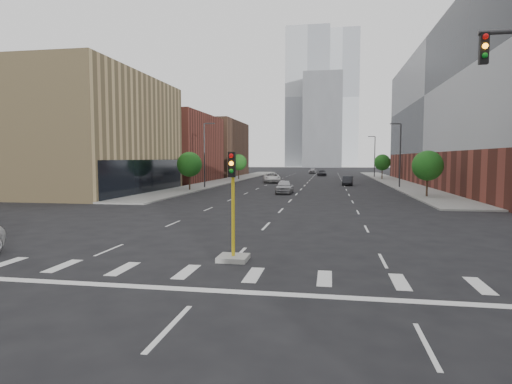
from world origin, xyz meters
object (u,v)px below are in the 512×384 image
(car_mid_right, at_px, (348,181))
(car_far_left, at_px, (272,178))
(car_deep_right, at_px, (322,173))
(median_traffic_signal, at_px, (233,237))
(car_distant, at_px, (313,171))
(car_near_left, at_px, (285,187))

(car_mid_right, xyz_separation_m, car_far_left, (-12.62, 5.40, 0.14))
(car_deep_right, bearing_deg, median_traffic_signal, -96.91)
(median_traffic_signal, height_order, car_distant, median_traffic_signal)
(car_mid_right, xyz_separation_m, car_deep_right, (-4.69, 35.46, -0.01))
(car_deep_right, distance_m, car_distant, 16.40)
(median_traffic_signal, xyz_separation_m, car_mid_right, (6.56, 51.00, -0.26))
(car_mid_right, distance_m, car_far_left, 13.73)
(median_traffic_signal, height_order, car_mid_right, median_traffic_signal)
(car_distant, bearing_deg, car_far_left, -93.41)
(car_distant, bearing_deg, car_mid_right, -78.81)
(car_near_left, distance_m, car_mid_right, 18.81)
(car_far_left, bearing_deg, car_near_left, -88.24)
(car_near_left, height_order, car_distant, car_near_left)
(car_mid_right, relative_size, car_distant, 0.94)
(car_mid_right, height_order, car_far_left, car_far_left)
(car_far_left, distance_m, car_distant, 46.50)
(car_near_left, relative_size, car_mid_right, 1.11)
(median_traffic_signal, distance_m, car_mid_right, 51.42)
(median_traffic_signal, xyz_separation_m, car_deep_right, (1.87, 86.46, -0.27))
(median_traffic_signal, bearing_deg, car_distant, 90.52)
(car_deep_right, height_order, car_distant, car_distant)
(car_near_left, xyz_separation_m, car_far_left, (-4.56, 22.39, 0.03))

